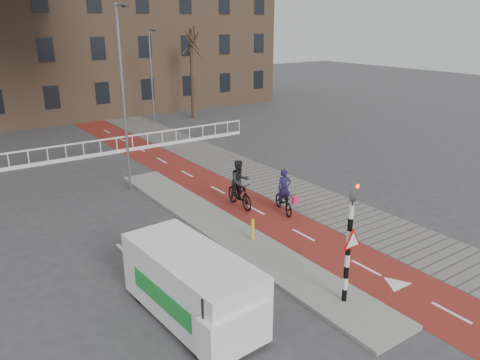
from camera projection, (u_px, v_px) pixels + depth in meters
ground at (311, 269)px, 15.13m from camera, size 120.00×120.00×0.00m
bike_lane at (197, 179)px, 23.70m from camera, size 2.50×60.00×0.01m
sidewalk at (242, 169)px, 25.21m from camera, size 3.00×60.00×0.01m
curb_island at (225, 229)px, 17.83m from camera, size 1.80×16.00×0.12m
traffic_signal at (349, 241)px, 12.59m from camera, size 0.80×0.80×3.68m
bollard at (253, 230)px, 16.73m from camera, size 0.12×0.12×0.79m
cyclist_near at (284, 198)px, 19.42m from camera, size 1.13×1.86×1.84m
cyclist_far at (239, 188)px, 19.87m from camera, size 0.94×1.98×2.07m
van at (192, 284)px, 12.34m from camera, size 2.06×4.54×1.91m
railing at (29, 162)px, 25.52m from camera, size 28.00×0.10×0.99m
tree_right at (192, 74)px, 37.56m from camera, size 0.26×0.26×7.04m
streetlight_near at (124, 103)px, 20.77m from camera, size 0.12×0.12×8.31m
streetlight_right at (152, 77)px, 35.36m from camera, size 0.12×0.12×7.08m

